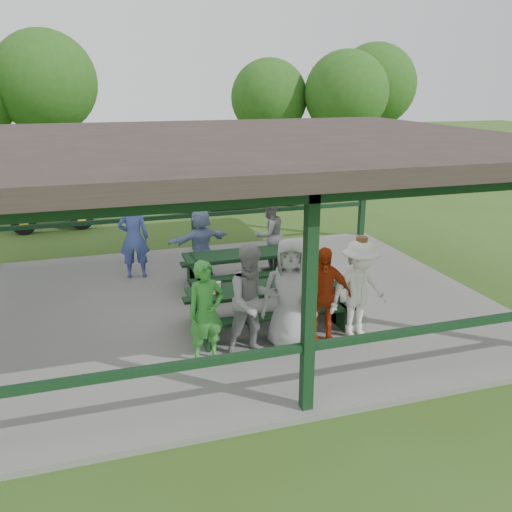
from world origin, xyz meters
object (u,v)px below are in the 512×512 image
object	(u,v)px
picnic_table_far	(241,266)
contestant_grey_left	(253,301)
pickup_truck	(242,183)
spectator_blue	(134,238)
farm_trailer	(51,207)
contestant_green	(206,312)
contestant_grey_mid	(289,295)
contestant_white_fedora	(359,290)
spectator_grey	(269,235)
picnic_table_near	(267,300)
contestant_red	(322,295)
spectator_lblue	(201,242)

from	to	relation	value
picnic_table_far	contestant_grey_left	world-z (taller)	contestant_grey_left
contestant_grey_left	pickup_truck	distance (m)	11.85
spectator_blue	farm_trailer	bearing A→B (deg)	-63.82
contestant_grey_left	pickup_truck	bearing A→B (deg)	67.54
contestant_green	spectator_blue	world-z (taller)	spectator_blue
contestant_grey_mid	spectator_blue	world-z (taller)	contestant_grey_mid
contestant_white_fedora	spectator_grey	bearing A→B (deg)	87.54
pickup_truck	farm_trailer	xyz separation A→B (m)	(-6.51, -1.53, -0.16)
contestant_white_fedora	picnic_table_far	bearing A→B (deg)	106.46
contestant_grey_left	contestant_grey_mid	distance (m)	0.63
spectator_blue	contestant_grey_left	bearing A→B (deg)	115.41
spectator_grey	contestant_green	bearing A→B (deg)	37.22
contestant_grey_mid	picnic_table_near	bearing A→B (deg)	110.91
picnic_table_far	contestant_white_fedora	size ratio (longest dim) A/B	1.33
contestant_red	contestant_grey_left	bearing A→B (deg)	-162.05
picnic_table_far	spectator_grey	bearing A→B (deg)	44.94
spectator_grey	farm_trailer	bearing A→B (deg)	-71.98
contestant_red	contestant_green	bearing A→B (deg)	-164.53
spectator_grey	picnic_table_near	bearing A→B (deg)	48.80
contestant_red	pickup_truck	size ratio (longest dim) A/B	0.30
pickup_truck	spectator_lblue	bearing A→B (deg)	151.18
contestant_grey_mid	farm_trailer	distance (m)	10.68
picnic_table_near	contestant_green	world-z (taller)	contestant_green
picnic_table_near	farm_trailer	world-z (taller)	farm_trailer
contestant_white_fedora	spectator_blue	world-z (taller)	spectator_blue
contestant_green	contestant_grey_left	bearing A→B (deg)	-12.49
spectator_blue	spectator_grey	distance (m)	3.05
picnic_table_near	contestant_green	distance (m)	1.63
contestant_grey_left	contestant_white_fedora	world-z (taller)	contestant_grey_left
contestant_grey_left	contestant_white_fedora	size ratio (longest dim) A/B	1.02
contestant_grey_mid	contestant_white_fedora	world-z (taller)	contestant_grey_mid
contestant_red	farm_trailer	distance (m)	10.86
contestant_grey_mid	spectator_grey	world-z (taller)	contestant_grey_mid
contestant_grey_mid	contestant_red	xyz separation A→B (m)	(0.61, 0.06, -0.10)
picnic_table_far	spectator_blue	world-z (taller)	spectator_blue
contestant_white_fedora	farm_trailer	distance (m)	11.20
picnic_table_far	pickup_truck	distance (m)	8.84
spectator_lblue	contestant_white_fedora	bearing A→B (deg)	101.26
contestant_white_fedora	spectator_lblue	size ratio (longest dim) A/B	1.15
contestant_green	spectator_blue	bearing A→B (deg)	87.95
spectator_lblue	spectator_blue	bearing A→B (deg)	-28.37
contestant_grey_mid	spectator_blue	bearing A→B (deg)	132.47
picnic_table_near	picnic_table_far	size ratio (longest dim) A/B	1.18
picnic_table_near	contestant_grey_mid	size ratio (longest dim) A/B	1.52
spectator_lblue	pickup_truck	bearing A→B (deg)	-127.01
contestant_grey_mid	contestant_red	bearing A→B (deg)	22.27
contestant_grey_left	contestant_grey_mid	world-z (taller)	contestant_grey_mid
spectator_grey	farm_trailer	world-z (taller)	spectator_grey
contestant_red	picnic_table_near	bearing A→B (deg)	141.78
contestant_green	contestant_red	distance (m)	1.98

